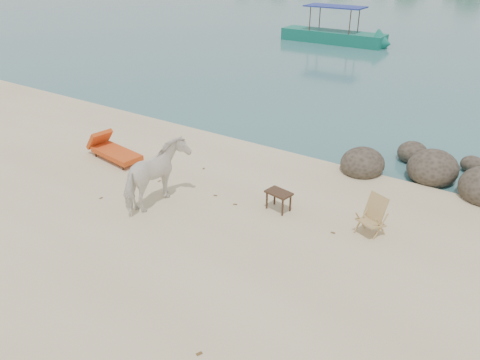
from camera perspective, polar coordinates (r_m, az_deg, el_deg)
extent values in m
ellipsoid|color=#302920|center=(13.37, 14.68, 1.81)|extent=(1.19, 1.31, 0.89)
ellipsoid|color=#302920|center=(13.62, 22.40, 1.19)|extent=(1.34, 1.47, 1.00)
ellipsoid|color=#302920|center=(14.69, 20.24, 3.05)|extent=(0.85, 0.94, 0.64)
ellipsoid|color=#302920|center=(14.68, 26.38, 1.64)|extent=(0.61, 0.67, 0.45)
imported|color=white|center=(11.18, -10.14, 0.40)|extent=(0.93, 1.86, 1.54)
plane|color=brown|center=(7.72, -4.99, -20.48)|extent=(0.13, 0.13, 0.00)
plane|color=brown|center=(13.17, -4.45, 1.29)|extent=(0.13, 0.13, 0.00)
plane|color=brown|center=(12.60, -11.38, -0.44)|extent=(0.11, 0.11, 0.00)
plane|color=brown|center=(11.34, -0.60, -3.11)|extent=(0.13, 0.13, 0.00)
plane|color=brown|center=(12.12, -16.57, -2.24)|extent=(0.11, 0.11, 0.00)
plane|color=brown|center=(12.62, -9.78, -0.25)|extent=(0.10, 0.10, 0.00)
plane|color=brown|center=(11.75, -3.02, -2.02)|extent=(0.12, 0.12, 0.00)
plane|color=brown|center=(10.48, 11.25, -6.46)|extent=(0.11, 0.11, 0.00)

